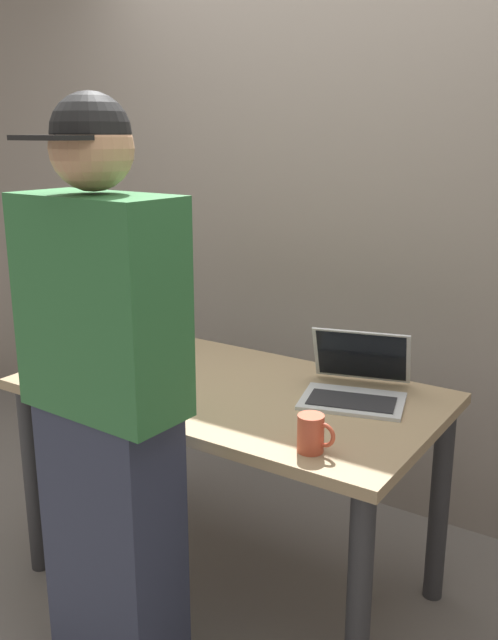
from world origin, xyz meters
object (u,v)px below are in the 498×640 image
Objects in this scene: laptop at (356,383)px; beer_bottle_amber at (138,312)px; coffee_mug at (312,433)px; person_figure at (107,415)px; beer_bottle_brown at (156,324)px; beer_bottle_dark at (113,319)px.

laptop is 1.05m from beer_bottle_amber.
person_figure is at bearing -148.88° from coffee_mug.
beer_bottle_brown is at bearing 122.47° from person_figure.
person_figure is at bearing -57.53° from beer_bottle_brown.
beer_bottle_amber is (-1.05, 0.09, 0.07)m from laptop.
laptop is 0.45m from coffee_mug.
coffee_mug is (0.08, -0.45, 0.01)m from laptop.
laptop is 1.31× the size of beer_bottle_dark.
laptop is 1.34× the size of beer_bottle_amber.
laptop is at bearing 99.56° from coffee_mug.
beer_bottle_dark is (-0.15, -0.09, 0.02)m from beer_bottle_brown.
beer_bottle_brown is at bearing 177.92° from laptop.
beer_bottle_dark reaches higher than beer_bottle_amber.
beer_bottle_amber is at bearing 92.54° from beer_bottle_dark.
beer_bottle_amber is at bearing 127.79° from person_figure.
beer_bottle_amber is 1.05m from person_figure.
beer_bottle_dark reaches higher than laptop.
laptop is at bearing 61.11° from person_figure.
laptop is at bearing -2.08° from beer_bottle_brown.
beer_bottle_dark is at bearing 133.22° from person_figure.
beer_bottle_amber is 1.25m from coffee_mug.
beer_bottle_dark is at bearing 160.98° from coffee_mug.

